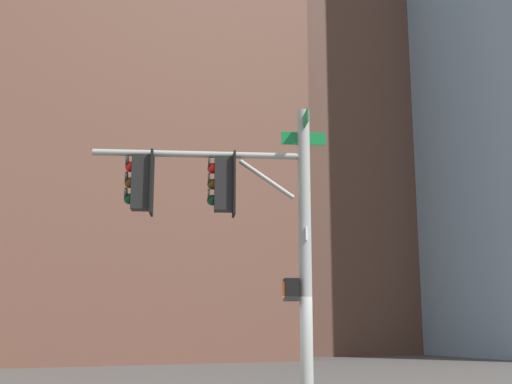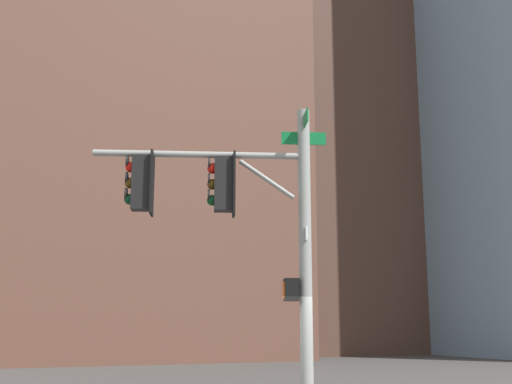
% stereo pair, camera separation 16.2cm
% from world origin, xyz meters
% --- Properties ---
extents(signal_pole_assembly, '(1.86, 4.11, 6.00)m').
position_xyz_m(signal_pole_assembly, '(-0.51, -0.79, 3.87)').
color(signal_pole_assembly, gray).
rests_on(signal_pole_assembly, ground_plane).
extents(building_brick_nearside, '(21.93, 20.75, 36.85)m').
position_xyz_m(building_brick_nearside, '(-34.34, 2.79, 18.43)').
color(building_brick_nearside, brown).
rests_on(building_brick_nearside, ground_plane).
extents(building_brick_midblock, '(19.03, 18.18, 28.04)m').
position_xyz_m(building_brick_midblock, '(-36.70, 19.42, 14.02)').
color(building_brick_midblock, '#4C3328').
rests_on(building_brick_midblock, ground_plane).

